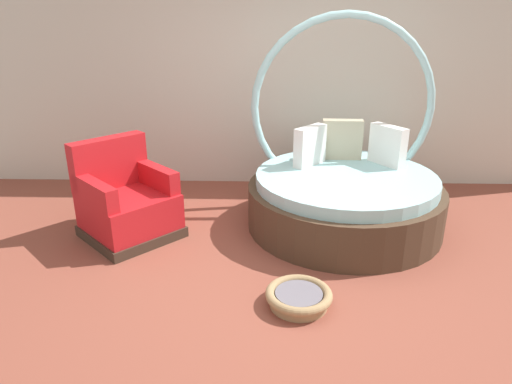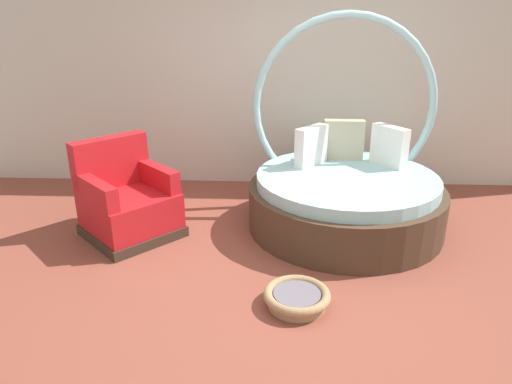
{
  "view_description": "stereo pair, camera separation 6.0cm",
  "coord_description": "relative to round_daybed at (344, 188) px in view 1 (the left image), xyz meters",
  "views": [
    {
      "loc": [
        -0.16,
        -3.37,
        2.11
      ],
      "look_at": [
        -0.27,
        0.55,
        0.55
      ],
      "focal_mm": 32.62,
      "sensor_mm": 36.0,
      "label": 1
    },
    {
      "loc": [
        -0.1,
        -3.37,
        2.11
      ],
      "look_at": [
        -0.27,
        0.55,
        0.55
      ],
      "focal_mm": 32.62,
      "sensor_mm": 36.0,
      "label": 2
    }
  ],
  "objects": [
    {
      "name": "round_daybed",
      "position": [
        0.0,
        0.0,
        0.0
      ],
      "size": [
        1.96,
        1.96,
        2.09
      ],
      "color": "#473323",
      "rests_on": "ground_plane"
    },
    {
      "name": "pet_basket",
      "position": [
        -0.54,
        -1.49,
        -0.32
      ],
      "size": [
        0.51,
        0.51,
        0.13
      ],
      "color": "#9E7F56",
      "rests_on": "ground_plane"
    },
    {
      "name": "ground_plane",
      "position": [
        -0.62,
        -1.1,
        -0.4
      ],
      "size": [
        8.0,
        8.0,
        0.02
      ],
      "primitive_type": "cube",
      "color": "brown"
    },
    {
      "name": "red_armchair",
      "position": [
        -2.16,
        -0.33,
        -0.06
      ],
      "size": [
        1.13,
        1.13,
        0.94
      ],
      "color": "#38281E",
      "rests_on": "ground_plane"
    },
    {
      "name": "back_wall",
      "position": [
        -0.62,
        1.28,
        1.09
      ],
      "size": [
        8.0,
        0.12,
        2.96
      ],
      "primitive_type": "cube",
      "color": "beige",
      "rests_on": "ground_plane"
    }
  ]
}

